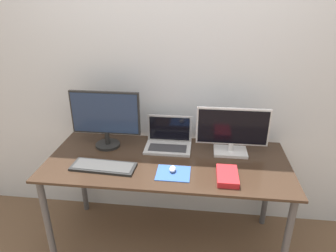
# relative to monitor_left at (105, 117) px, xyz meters

# --- Properties ---
(wall_back) EXTENTS (7.00, 0.05, 2.50)m
(wall_back) POSITION_rel_monitor_left_xyz_m (0.48, 0.27, 0.26)
(wall_back) COLOR silver
(wall_back) RESTS_ON ground_plane
(desk) EXTENTS (1.69, 0.73, 0.76)m
(desk) POSITION_rel_monitor_left_xyz_m (0.48, -0.16, -0.33)
(desk) COLOR #332319
(desk) RESTS_ON ground_plane
(monitor_left) EXTENTS (0.52, 0.18, 0.43)m
(monitor_left) POSITION_rel_monitor_left_xyz_m (0.00, 0.00, 0.00)
(monitor_left) COLOR black
(monitor_left) RESTS_ON desk
(monitor_right) EXTENTS (0.51, 0.17, 0.35)m
(monitor_right) POSITION_rel_monitor_left_xyz_m (0.93, -0.00, -0.06)
(monitor_right) COLOR silver
(monitor_right) RESTS_ON desk
(laptop) EXTENTS (0.34, 0.22, 0.23)m
(laptop) POSITION_rel_monitor_left_xyz_m (0.46, 0.04, -0.18)
(laptop) COLOR #ADADB2
(laptop) RESTS_ON desk
(keyboard) EXTENTS (0.44, 0.18, 0.02)m
(keyboard) POSITION_rel_monitor_left_xyz_m (0.06, -0.31, -0.23)
(keyboard) COLOR black
(keyboard) RESTS_ON desk
(mousepad) EXTENTS (0.22, 0.19, 0.00)m
(mousepad) POSITION_rel_monitor_left_xyz_m (0.54, -0.33, -0.23)
(mousepad) COLOR #2D519E
(mousepad) RESTS_ON desk
(mouse) EXTENTS (0.04, 0.07, 0.03)m
(mouse) POSITION_rel_monitor_left_xyz_m (0.53, -0.31, -0.21)
(mouse) COLOR silver
(mouse) RESTS_ON mousepad
(book) EXTENTS (0.13, 0.22, 0.04)m
(book) POSITION_rel_monitor_left_xyz_m (0.88, -0.35, -0.22)
(book) COLOR red
(book) RESTS_ON desk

